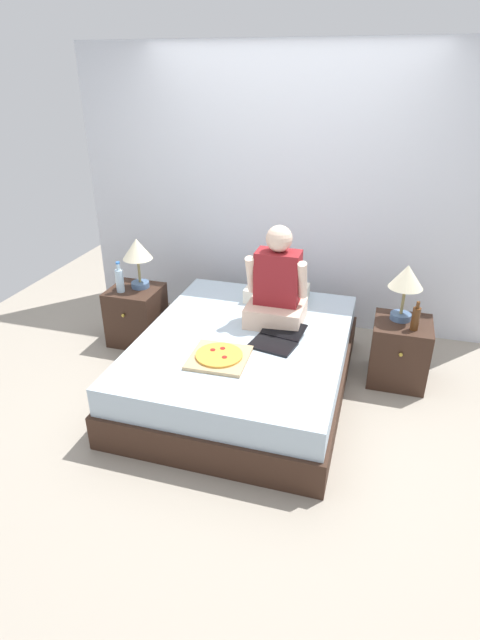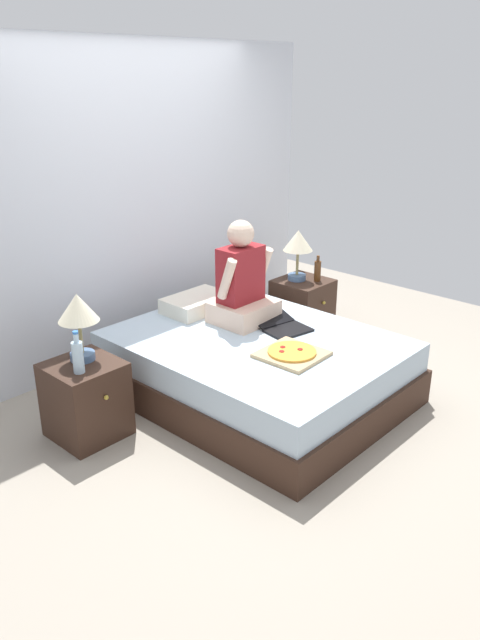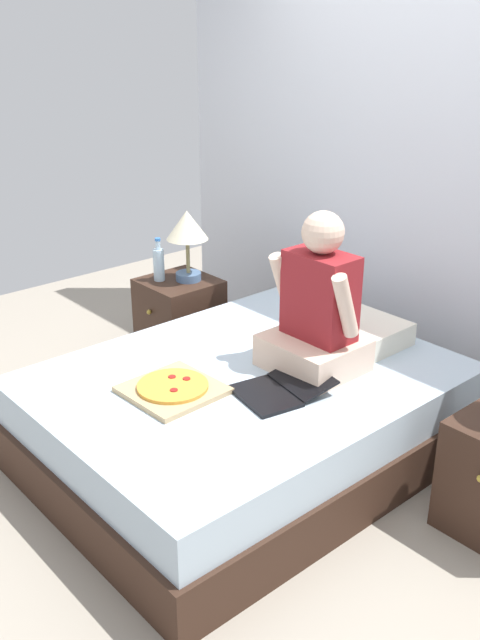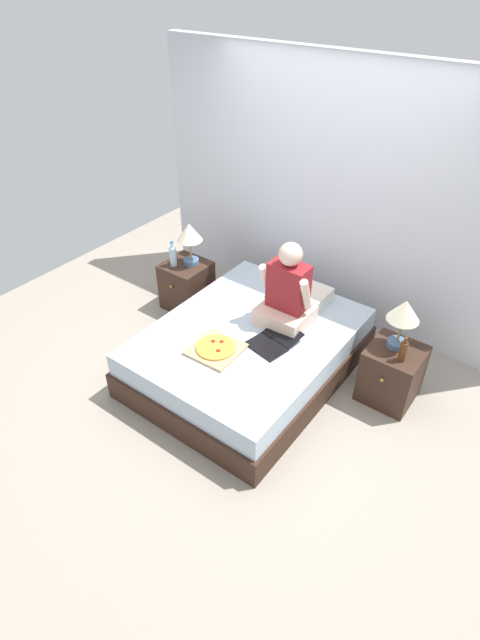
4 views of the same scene
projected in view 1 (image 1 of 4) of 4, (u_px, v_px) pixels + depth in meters
The scene contains 13 objects.
ground_plane at pixel (244, 387), 3.99m from camera, with size 5.95×5.95×0.00m, color #9E9384.
wall_back at pixel (285, 193), 4.58m from camera, with size 3.95×0.12×2.50m, color silver.
bed at pixel (244, 362), 3.88m from camera, with size 1.56×1.99×0.47m.
nightstand_left at pixel (137, 315), 4.56m from camera, with size 0.44×0.47×0.52m.
lamp_on_left_nightstand at pixel (137, 253), 4.33m from camera, with size 0.26×0.26×0.45m.
water_bottle at pixel (120, 280), 4.34m from camera, with size 0.07×0.07×0.28m.
nightstand_right at pixel (399, 351), 3.97m from camera, with size 0.44×0.47×0.52m.
lamp_on_right_nightstand at pixel (406, 281), 3.76m from camera, with size 0.26×0.26×0.45m.
beer_bottle at pixel (416, 318), 3.71m from camera, with size 0.06×0.06×0.23m.
pillow at pixel (277, 293), 4.34m from camera, with size 0.52×0.34×0.12m, color silver.
person_seated at pixel (277, 288), 3.86m from camera, with size 0.47×0.40×0.78m.
laptop at pixel (276, 340), 3.68m from camera, with size 0.39×0.47×0.07m.
pizza_box at pixel (219, 357), 3.46m from camera, with size 0.41×0.41×0.04m.
Camera 1 is at (0.92, -3.18, 2.28)m, focal length 28.00 mm.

